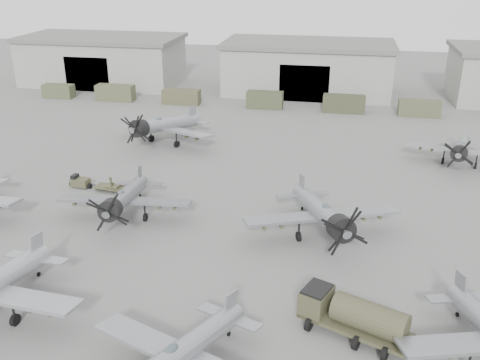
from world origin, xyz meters
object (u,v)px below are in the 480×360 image
at_px(aircraft_near_1, 179,355).
at_px(aircraft_far_0, 162,126).
at_px(aircraft_mid_2, 323,214).
at_px(aircraft_far_1, 461,149).
at_px(ground_crew, 111,185).
at_px(tug_trailer, 93,184).
at_px(aircraft_mid_1, 124,199).
at_px(fuel_tanker, 354,314).

xyz_separation_m(aircraft_near_1, aircraft_far_0, (-14.21, 39.44, 0.38)).
relative_size(aircraft_mid_2, aircraft_far_1, 1.13).
bearing_deg(aircraft_near_1, ground_crew, 142.15).
bearing_deg(ground_crew, tug_trailer, 58.22).
distance_m(aircraft_mid_1, aircraft_mid_2, 17.84).
xyz_separation_m(aircraft_mid_1, fuel_tanker, (20.39, -12.24, -0.65)).
bearing_deg(aircraft_near_1, tug_trailer, 145.43).
xyz_separation_m(aircraft_mid_2, ground_crew, (-21.55, 5.64, -1.54)).
bearing_deg(aircraft_far_1, aircraft_mid_1, -133.05).
xyz_separation_m(aircraft_far_0, fuel_tanker, (23.76, -33.09, -0.98)).
distance_m(aircraft_far_0, ground_crew, 15.39).
relative_size(aircraft_near_1, aircraft_far_0, 0.85).
bearing_deg(ground_crew, aircraft_mid_2, -122.86).
distance_m(aircraft_far_1, fuel_tanker, 34.48).
distance_m(aircraft_mid_2, ground_crew, 22.33).
xyz_separation_m(aircraft_mid_2, aircraft_far_0, (-21.21, 20.93, 0.10)).
height_order(aircraft_mid_1, aircraft_mid_2, aircraft_mid_2).
xyz_separation_m(aircraft_mid_1, aircraft_far_1, (32.43, 20.07, -0.09)).
xyz_separation_m(aircraft_near_1, aircraft_far_1, (21.59, 38.65, -0.04)).
height_order(aircraft_near_1, fuel_tanker, aircraft_near_1).
bearing_deg(aircraft_far_0, tug_trailer, -78.93).
bearing_deg(tug_trailer, aircraft_far_1, 26.60).
height_order(fuel_tanker, tug_trailer, fuel_tanker).
bearing_deg(aircraft_near_1, aircraft_far_1, 81.89).
bearing_deg(fuel_tanker, aircraft_mid_1, 171.60).
relative_size(aircraft_mid_1, tug_trailer, 1.79).
bearing_deg(aircraft_far_1, aircraft_far_0, -166.06).
xyz_separation_m(aircraft_mid_1, aircraft_mid_2, (17.84, -0.08, 0.22)).
bearing_deg(aircraft_far_1, tug_trailer, -144.88).
bearing_deg(tug_trailer, aircraft_mid_1, -38.66).
height_order(tug_trailer, ground_crew, ground_crew).
relative_size(aircraft_mid_2, fuel_tanker, 1.78).
xyz_separation_m(fuel_tanker, tug_trailer, (-26.44, 18.36, -1.06)).
bearing_deg(fuel_tanker, ground_crew, 166.13).
xyz_separation_m(aircraft_far_1, fuel_tanker, (-12.03, -32.31, -0.56)).
relative_size(aircraft_mid_2, ground_crew, 7.40).
bearing_deg(aircraft_far_0, aircraft_mid_2, -23.24).
xyz_separation_m(aircraft_mid_1, ground_crew, (-3.71, 5.56, -1.32)).
bearing_deg(aircraft_near_1, aircraft_far_0, 130.88).
bearing_deg(aircraft_far_1, fuel_tanker, -95.23).
bearing_deg(aircraft_mid_1, aircraft_far_1, 26.07).
bearing_deg(fuel_tanker, aircraft_near_1, -123.83).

